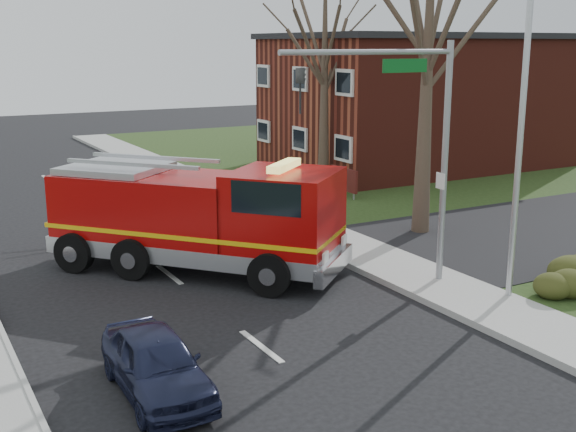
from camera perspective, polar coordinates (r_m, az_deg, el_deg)
ground at (r=16.65m, az=-2.14°, el=-10.28°), size 120.00×120.00×0.00m
sidewalk_right at (r=20.00m, az=13.97°, el=-6.30°), size 2.40×80.00×0.15m
brick_building at (r=40.96m, az=10.25°, el=8.97°), size 15.40×10.40×7.25m
health_center_sign at (r=31.90m, az=4.43°, el=2.89°), size 0.12×2.00×1.40m
hedge_corner at (r=21.18m, az=21.48°, el=-4.31°), size 2.80×2.00×0.90m
bare_tree_near at (r=25.56m, az=11.10°, el=14.81°), size 6.00×6.00×12.00m
bare_tree_far at (r=33.73m, az=2.92°, el=13.07°), size 5.25×5.25×10.50m
traffic_signal_mast at (r=19.45m, az=9.56°, el=7.39°), size 5.29×0.18×6.80m
streetlight_pole at (r=19.31m, az=17.79°, el=6.43°), size 1.48×0.16×8.40m
fire_engine at (r=21.71m, az=-7.01°, el=-0.31°), size 7.84×8.41×3.47m
parked_car_maroon at (r=14.56m, az=-10.37°, el=-11.38°), size 1.58×3.77×1.27m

